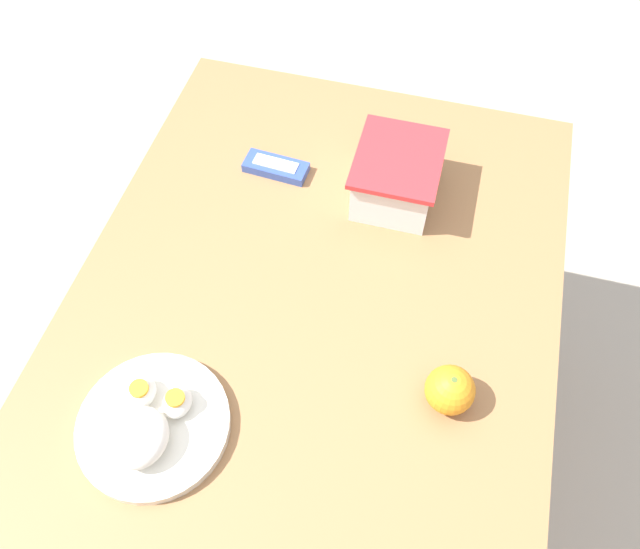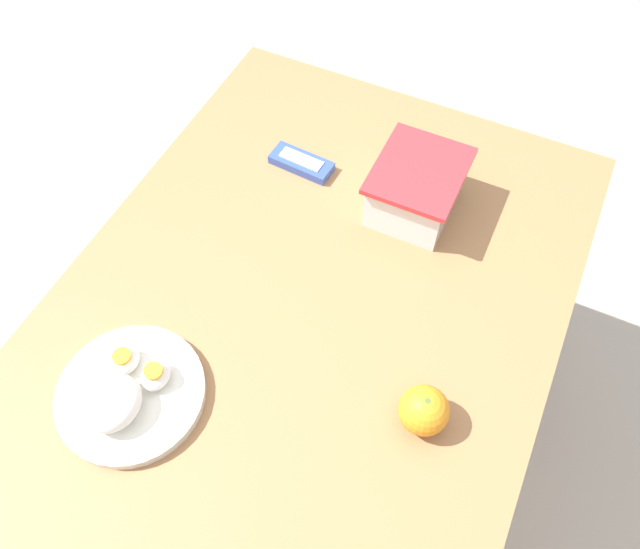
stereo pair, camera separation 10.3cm
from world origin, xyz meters
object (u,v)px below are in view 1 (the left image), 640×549
Objects in this scene: candy_bar at (276,167)px; orange_fruit at (450,390)px; food_container at (396,178)px; rice_plate at (151,425)px.

orange_fruit is at bearing 45.40° from candy_bar.
food_container is 0.59m from rice_plate.
rice_plate is (0.16, -0.41, -0.02)m from orange_fruit.
rice_plate is 0.54m from candy_bar.
orange_fruit is 0.60× the size of candy_bar.
food_container is at bearing 154.63° from rice_plate.
orange_fruit reaches higher than rice_plate.
rice_plate reaches higher than candy_bar.
rice_plate is at bearing -2.56° from candy_bar.
orange_fruit is 0.54m from candy_bar.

